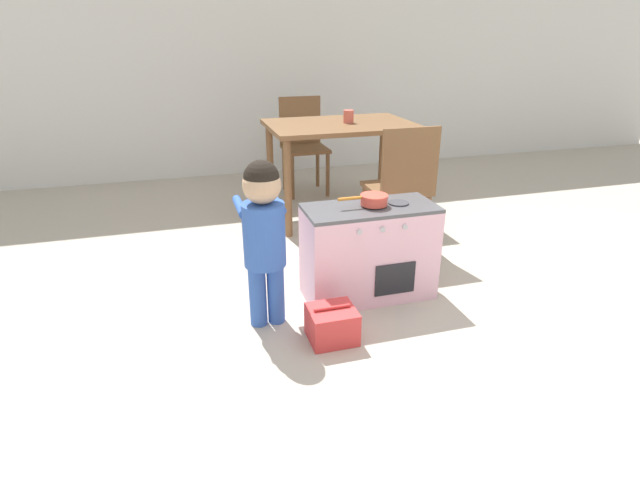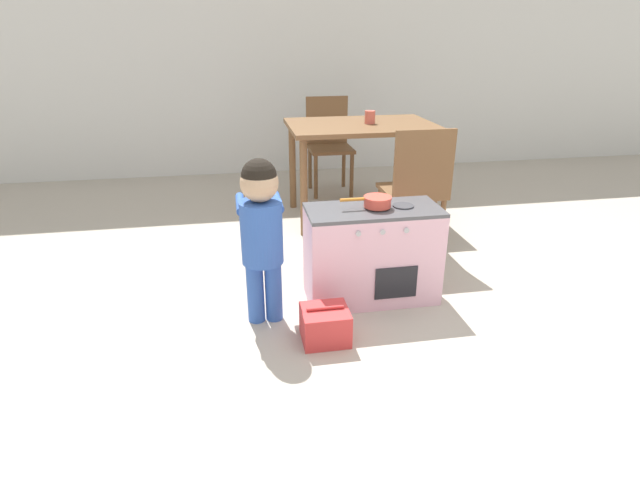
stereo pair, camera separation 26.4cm
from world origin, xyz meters
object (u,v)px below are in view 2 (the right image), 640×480
(play_kitchen, at_px, (372,254))
(toy_basket, at_px, (325,325))
(dining_chair_far, at_px, (329,142))
(dining_table, at_px, (361,137))
(dining_chair_near, at_px, (416,187))
(cup_on_table, at_px, (370,117))
(toy_pot, at_px, (377,201))
(child_figure, at_px, (261,224))

(play_kitchen, relative_size, toy_basket, 3.17)
(toy_basket, xyz_separation_m, dining_chair_far, (0.51, 2.50, 0.38))
(dining_table, height_order, dining_chair_near, dining_chair_near)
(play_kitchen, xyz_separation_m, dining_chair_far, (0.17, 2.12, 0.19))
(dining_chair_far, relative_size, cup_on_table, 8.92)
(toy_basket, bearing_deg, dining_chair_far, 78.53)
(dining_table, relative_size, dining_chair_near, 1.31)
(toy_pot, height_order, dining_chair_near, dining_chair_near)
(toy_pot, bearing_deg, dining_table, 79.10)
(child_figure, distance_m, toy_basket, 0.60)
(dining_table, bearing_deg, cup_on_table, -4.67)
(dining_table, bearing_deg, dining_chair_far, 97.84)
(dining_chair_far, height_order, cup_on_table, dining_chair_far)
(child_figure, height_order, dining_chair_near, child_figure)
(dining_chair_far, bearing_deg, toy_basket, 78.53)
(dining_chair_far, xyz_separation_m, cup_on_table, (0.17, -0.78, 0.35))
(dining_table, relative_size, cup_on_table, 11.65)
(dining_chair_far, bearing_deg, toy_pot, 85.87)
(play_kitchen, distance_m, toy_basket, 0.55)
(dining_chair_far, bearing_deg, play_kitchen, 85.49)
(toy_basket, bearing_deg, cup_on_table, 68.57)
(dining_chair_near, bearing_deg, play_kitchen, -128.11)
(toy_pot, xyz_separation_m, child_figure, (-0.63, -0.13, -0.04))
(play_kitchen, xyz_separation_m, dining_table, (0.27, 1.35, 0.39))
(toy_pot, xyz_separation_m, dining_chair_near, (0.44, 0.58, -0.12))
(child_figure, bearing_deg, play_kitchen, 12.22)
(play_kitchen, height_order, dining_chair_far, dining_chair_far)
(toy_basket, xyz_separation_m, cup_on_table, (0.68, 1.72, 0.73))
(child_figure, bearing_deg, dining_chair_far, 70.76)
(play_kitchen, distance_m, dining_chair_near, 0.76)
(child_figure, height_order, cup_on_table, child_figure)
(toy_basket, relative_size, dining_chair_far, 0.27)
(play_kitchen, relative_size, child_figure, 0.84)
(toy_pot, relative_size, child_figure, 0.32)
(cup_on_table, bearing_deg, child_figure, -122.92)
(dining_chair_near, relative_size, cup_on_table, 8.92)
(dining_chair_far, bearing_deg, cup_on_table, 102.30)
(dining_chair_far, distance_m, cup_on_table, 0.87)
(play_kitchen, distance_m, dining_chair_far, 2.13)
(dining_table, height_order, dining_chair_far, dining_chair_far)
(toy_basket, relative_size, dining_chair_near, 0.27)
(play_kitchen, height_order, cup_on_table, cup_on_table)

